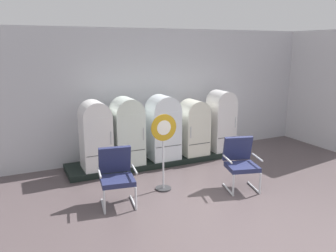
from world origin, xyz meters
The scene contains 12 objects.
ground centered at (0.00, 0.00, -0.03)m, with size 12.00×10.00×0.05m, color #4F4344.
back_wall centered at (0.00, 3.66, 1.63)m, with size 11.76×0.12×3.24m.
side_wall_right centered at (4.66, 2.48, 1.61)m, with size 0.16×2.20×3.24m.
display_plinth centered at (0.00, 3.02, 0.07)m, with size 4.60×0.95×0.13m, color black.
refrigerator_0 centered at (-1.63, 2.91, 0.94)m, with size 0.63×0.67×1.52m.
refrigerator_1 centered at (-0.90, 2.91, 0.95)m, with size 0.67×0.67×1.55m.
refrigerator_2 centered at (0.01, 2.90, 0.95)m, with size 0.70×0.65×1.55m.
refrigerator_3 centered at (0.85, 2.90, 0.86)m, with size 0.64×0.64×1.38m.
refrigerator_4 centered at (1.66, 2.89, 0.97)m, with size 0.59×0.63×1.57m.
armchair_left centered at (-1.67, 1.26, 0.58)m, with size 0.72×0.74×1.04m.
armchair_right centered at (0.79, 0.88, 0.58)m, with size 0.76×0.79×1.04m.
sign_stand centered at (-0.65, 1.44, 0.82)m, with size 0.53×0.32×1.55m.
Camera 1 is at (-3.30, -4.40, 2.83)m, focal length 36.62 mm.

